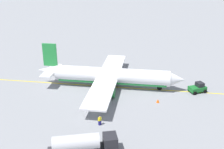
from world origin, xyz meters
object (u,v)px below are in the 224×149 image
airplane (110,76)px  refueling_worker (100,121)px  safety_cone_nose (167,78)px  fuel_tanker (83,143)px  pushback_tug (198,88)px  safety_cone_wingtip (158,101)px

airplane → refueling_worker: (7.05, -14.29, -1.74)m
refueling_worker → safety_cone_nose: refueling_worker is taller
fuel_tanker → safety_cone_nose: (0.05, 32.60, -1.35)m
pushback_tug → refueling_worker: (-10.58, -22.00, -0.19)m
fuel_tanker → refueling_worker: 7.99m
fuel_tanker → safety_cone_nose: bearing=89.9°
airplane → refueling_worker: size_ratio=18.54×
pushback_tug → safety_cone_nose: (-8.20, 3.01, -0.64)m
refueling_worker → safety_cone_wingtip: size_ratio=2.38×
safety_cone_nose → fuel_tanker: bearing=-90.1°
fuel_tanker → safety_cone_wingtip: size_ratio=12.84×
safety_cone_nose → safety_cone_wingtip: size_ratio=1.04×
safety_cone_nose → safety_cone_wingtip: bearing=-76.7°
fuel_tanker → safety_cone_wingtip: 20.80m
airplane → refueling_worker: airplane is taller
fuel_tanker → pushback_tug: fuel_tanker is taller
pushback_tug → safety_cone_nose: bearing=159.8°
pushback_tug → safety_cone_nose: 8.75m
airplane → fuel_tanker: (9.38, -21.88, -0.84)m
refueling_worker → safety_cone_wingtip: (5.22, 12.97, -0.46)m
pushback_tug → airplane: bearing=-156.4°
safety_cone_nose → airplane: bearing=-131.3°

